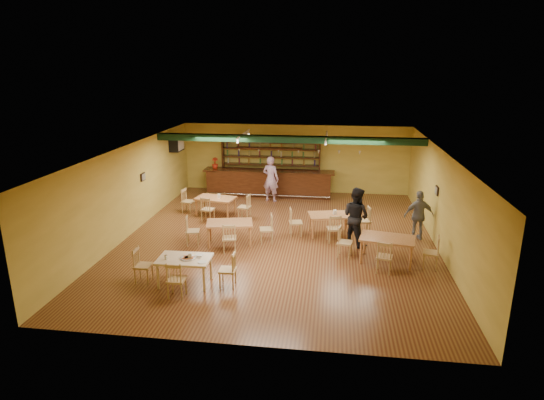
# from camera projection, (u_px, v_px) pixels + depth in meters

# --- Properties ---
(floor) EXTENTS (12.00, 12.00, 0.00)m
(floor) POSITION_uv_depth(u_px,v_px,m) (279.00, 239.00, 15.00)
(floor) COLOR #522A17
(floor) RESTS_ON ground
(ceiling_beam) EXTENTS (10.00, 0.30, 0.25)m
(ceiling_beam) POSITION_uv_depth(u_px,v_px,m) (288.00, 139.00, 16.84)
(ceiling_beam) COLOR black
(ceiling_beam) RESTS_ON ceiling
(track_rail_left) EXTENTS (0.05, 2.50, 0.05)m
(track_rail_left) POSITION_uv_depth(u_px,v_px,m) (243.00, 134.00, 17.62)
(track_rail_left) COLOR silver
(track_rail_left) RESTS_ON ceiling
(track_rail_right) EXTENTS (0.05, 2.50, 0.05)m
(track_rail_right) POSITION_uv_depth(u_px,v_px,m) (326.00, 136.00, 17.21)
(track_rail_right) COLOR silver
(track_rail_right) RESTS_ON ceiling
(ac_unit) EXTENTS (0.34, 0.70, 0.48)m
(ac_unit) POSITION_uv_depth(u_px,v_px,m) (177.00, 144.00, 18.94)
(ac_unit) COLOR silver
(ac_unit) RESTS_ON wall_left
(picture_left) EXTENTS (0.04, 0.34, 0.28)m
(picture_left) POSITION_uv_depth(u_px,v_px,m) (143.00, 177.00, 16.10)
(picture_left) COLOR black
(picture_left) RESTS_ON wall_left
(picture_right) EXTENTS (0.04, 0.34, 0.28)m
(picture_right) POSITION_uv_depth(u_px,v_px,m) (437.00, 191.00, 14.35)
(picture_right) COLOR black
(picture_right) RESTS_ON wall_right
(bar_counter) EXTENTS (5.67, 0.85, 1.13)m
(bar_counter) POSITION_uv_depth(u_px,v_px,m) (269.00, 183.00, 19.87)
(bar_counter) COLOR black
(bar_counter) RESTS_ON ground
(back_bar_hutch) EXTENTS (4.39, 0.40, 2.28)m
(back_bar_hutch) POSITION_uv_depth(u_px,v_px,m) (271.00, 167.00, 20.30)
(back_bar_hutch) COLOR black
(back_bar_hutch) RESTS_ON ground
(poinsettia) EXTENTS (0.35, 0.35, 0.49)m
(poinsettia) POSITION_uv_depth(u_px,v_px,m) (215.00, 163.00, 19.94)
(poinsettia) COLOR red
(poinsettia) RESTS_ON bar_counter
(dining_table_a) EXTENTS (1.57, 1.11, 0.72)m
(dining_table_a) POSITION_uv_depth(u_px,v_px,m) (216.00, 207.00, 17.22)
(dining_table_a) COLOR #A5633A
(dining_table_a) RESTS_ON ground
(dining_table_b) EXTENTS (1.56, 1.12, 0.71)m
(dining_table_b) POSITION_uv_depth(u_px,v_px,m) (330.00, 224.00, 15.31)
(dining_table_b) COLOR #A5633A
(dining_table_b) RESTS_ON ground
(dining_table_c) EXTENTS (1.59, 1.14, 0.72)m
(dining_table_c) POSITION_uv_depth(u_px,v_px,m) (230.00, 233.00, 14.51)
(dining_table_c) COLOR #A5633A
(dining_table_c) RESTS_ON ground
(dining_table_d) EXTENTS (1.67, 1.19, 0.76)m
(dining_table_d) POSITION_uv_depth(u_px,v_px,m) (387.00, 250.00, 13.13)
(dining_table_d) COLOR #A5633A
(dining_table_d) RESTS_ON ground
(near_table) EXTENTS (1.37, 0.90, 0.73)m
(near_table) POSITION_uv_depth(u_px,v_px,m) (185.00, 271.00, 11.82)
(near_table) COLOR beige
(near_table) RESTS_ON ground
(pizza_tray) EXTENTS (0.53, 0.53, 0.01)m
(pizza_tray) POSITION_uv_depth(u_px,v_px,m) (188.00, 258.00, 11.70)
(pizza_tray) COLOR silver
(pizza_tray) RESTS_ON near_table
(parmesan_shaker) EXTENTS (0.08, 0.08, 0.11)m
(parmesan_shaker) POSITION_uv_depth(u_px,v_px,m) (166.00, 257.00, 11.62)
(parmesan_shaker) COLOR #EAE5C6
(parmesan_shaker) RESTS_ON near_table
(napkin_stack) EXTENTS (0.22, 0.17, 0.03)m
(napkin_stack) POSITION_uv_depth(u_px,v_px,m) (199.00, 255.00, 11.85)
(napkin_stack) COLOR white
(napkin_stack) RESTS_ON near_table
(pizza_server) EXTENTS (0.33, 0.14, 0.00)m
(pizza_server) POSITION_uv_depth(u_px,v_px,m) (194.00, 257.00, 11.72)
(pizza_server) COLOR silver
(pizza_server) RESTS_ON pizza_tray
(side_plate) EXTENTS (0.22, 0.22, 0.01)m
(side_plate) POSITION_uv_depth(u_px,v_px,m) (202.00, 262.00, 11.46)
(side_plate) COLOR white
(side_plate) RESTS_ON near_table
(patron_bar) EXTENTS (0.80, 0.64, 1.91)m
(patron_bar) POSITION_uv_depth(u_px,v_px,m) (271.00, 179.00, 18.94)
(patron_bar) COLOR #914BA2
(patron_bar) RESTS_ON ground
(patron_right_a) EXTENTS (1.15, 1.13, 1.87)m
(patron_right_a) POSITION_uv_depth(u_px,v_px,m) (356.00, 216.00, 14.28)
(patron_right_a) COLOR black
(patron_right_a) RESTS_ON ground
(patron_right_b) EXTENTS (1.01, 0.55, 1.64)m
(patron_right_b) POSITION_uv_depth(u_px,v_px,m) (419.00, 215.00, 14.75)
(patron_right_b) COLOR gray
(patron_right_b) RESTS_ON ground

